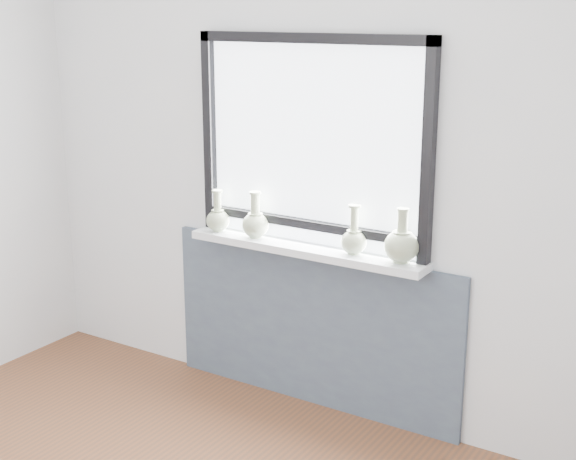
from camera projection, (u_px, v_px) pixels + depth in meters
The scene contains 8 objects.
back_wall at pixel (315, 165), 4.04m from camera, with size 3.60×0.02×2.60m, color silver.
apron_panel at pixel (311, 327), 4.25m from camera, with size 1.70×0.03×0.86m, color #475865.
windowsill at pixel (305, 249), 4.07m from camera, with size 1.32×0.18×0.04m, color white.
window at pixel (312, 138), 3.97m from camera, with size 1.30×0.06×1.05m.
vase_a at pixel (218, 218), 4.32m from camera, with size 0.13×0.13×0.23m.
vase_b at pixel (255, 223), 4.20m from camera, with size 0.14×0.14×0.25m.
vase_c at pixel (354, 239), 3.91m from camera, with size 0.13×0.13×0.25m.
vase_d at pixel (402, 244), 3.78m from camera, with size 0.17×0.17×0.26m.
Camera 1 is at (2.00, -1.63, 2.06)m, focal length 50.00 mm.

